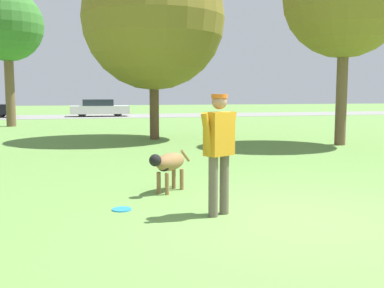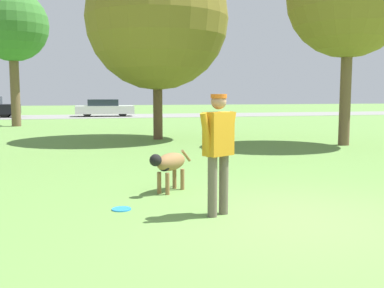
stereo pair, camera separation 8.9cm
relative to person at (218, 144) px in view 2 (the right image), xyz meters
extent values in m
plane|color=#608C42|center=(0.92, -0.51, -0.98)|extent=(120.00, 120.00, 0.00)
cube|color=gray|center=(0.92, 27.82, -0.97)|extent=(120.00, 6.00, 0.01)
cylinder|color=#665B4C|center=(0.10, 0.05, -0.56)|extent=(0.18, 0.18, 0.83)
cylinder|color=#665B4C|center=(-0.10, -0.05, -0.56)|extent=(0.18, 0.18, 0.83)
cube|color=#C68419|center=(0.00, 0.00, 0.14)|extent=(0.46, 0.39, 0.59)
cylinder|color=#C68419|center=(0.20, 0.11, 0.14)|extent=(0.23, 0.18, 0.59)
cylinder|color=#C68419|center=(-0.20, -0.11, 0.14)|extent=(0.23, 0.18, 0.59)
sphere|color=#A87A5B|center=(0.00, 0.00, 0.58)|extent=(0.28, 0.28, 0.21)
cylinder|color=#D15B19|center=(0.00, 0.00, 0.65)|extent=(0.30, 0.30, 0.06)
ellipsoid|color=olive|center=(-0.34, 1.62, -0.46)|extent=(0.74, 0.74, 0.30)
ellipsoid|color=black|center=(-0.48, 1.48, -0.52)|extent=(0.27, 0.27, 0.17)
sphere|color=black|center=(-0.65, 1.31, -0.38)|extent=(0.28, 0.28, 0.20)
cylinder|color=olive|center=(-0.44, 1.40, -0.80)|extent=(0.10, 0.10, 0.36)
cylinder|color=olive|center=(-0.56, 1.52, -0.80)|extent=(0.10, 0.10, 0.36)
cylinder|color=olive|center=(-0.12, 1.73, -0.80)|extent=(0.10, 0.10, 0.36)
cylinder|color=olive|center=(-0.23, 1.85, -0.80)|extent=(0.10, 0.10, 0.36)
cylinder|color=olive|center=(0.00, 1.97, -0.42)|extent=(0.23, 0.23, 0.24)
cylinder|color=#268CE5|center=(-1.26, 0.61, -0.97)|extent=(0.28, 0.28, 0.02)
torus|color=#268CE5|center=(-1.26, 0.61, -0.97)|extent=(0.27, 0.27, 0.02)
cylinder|color=brown|center=(0.88, 10.39, 0.23)|extent=(0.34, 0.34, 2.42)
sphere|color=olive|center=(0.88, 10.39, 3.34)|extent=(5.06, 5.06, 5.06)
cylinder|color=brown|center=(6.42, 7.12, 0.66)|extent=(0.35, 0.35, 3.27)
cylinder|color=brown|center=(-5.08, 18.61, 0.88)|extent=(0.46, 0.46, 3.71)
sphere|color=#38752D|center=(-5.08, 18.61, 4.06)|extent=(3.55, 3.55, 3.55)
cylinder|color=black|center=(-7.03, 28.71, -0.64)|extent=(0.67, 0.20, 0.67)
cylinder|color=black|center=(-7.03, 27.16, -0.64)|extent=(0.67, 0.20, 0.67)
cube|color=white|center=(-0.22, 27.59, -0.49)|extent=(4.19, 1.88, 0.57)
cube|color=#232D38|center=(-0.34, 27.59, 0.03)|extent=(2.19, 1.59, 0.47)
cylinder|color=black|center=(1.05, 28.34, -0.68)|extent=(0.60, 0.21, 0.60)
cylinder|color=black|center=(1.02, 26.79, -0.68)|extent=(0.60, 0.21, 0.60)
cylinder|color=black|center=(-1.45, 28.39, -0.68)|extent=(0.60, 0.21, 0.60)
cylinder|color=black|center=(-1.48, 26.83, -0.68)|extent=(0.60, 0.21, 0.60)
camera|label=1|loc=(-1.85, -5.74, 0.68)|focal=42.00mm
camera|label=2|loc=(-1.77, -5.76, 0.68)|focal=42.00mm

